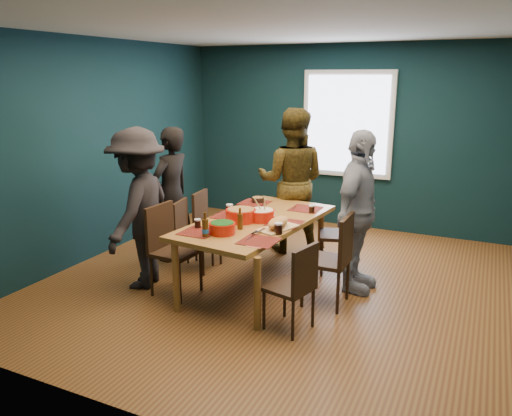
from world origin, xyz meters
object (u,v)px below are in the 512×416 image
Objects in this scene: person_right at (358,212)px; bowl_dumpling at (261,215)px; chair_left_far at (207,220)px; chair_left_mid at (188,230)px; chair_right_mid at (335,254)px; bowl_herbs at (222,228)px; cutting_board at (278,224)px; person_far_left at (171,194)px; chair_left_near at (168,242)px; dining_table at (256,226)px; chair_right_near at (296,282)px; person_back at (292,181)px; person_near_left at (139,209)px; bowl_salad at (241,215)px; chair_right_far at (346,228)px.

person_right is 1.01m from bowl_dumpling.
chair_left_mid is at bearing -96.76° from chair_left_far.
chair_left_mid is 2.92× the size of bowl_dumpling.
chair_right_mid is 3.63× the size of bowl_herbs.
cutting_board is (-0.58, -0.10, 0.26)m from chair_right_mid.
cutting_board is at bearing -35.96° from chair_left_far.
person_far_left is at bearing 168.53° from chair_right_mid.
person_right is (1.77, 0.90, 0.31)m from chair_left_near.
dining_table is 1.11m from chair_right_near.
chair_left_far is 0.52× the size of person_far_left.
chair_left_near is 0.55× the size of person_right.
person_back is 1.83m from bowl_herbs.
cutting_board is (0.44, 0.36, -0.00)m from bowl_herbs.
person_near_left is (-1.15, -0.52, 0.19)m from dining_table.
chair_left_mid is 1.90m from chair_right_near.
chair_right_mid is at bearing 172.72° from person_right.
chair_right_mid is 0.64m from cutting_board.
person_back is 1.41m from person_right.
bowl_dumpling is at bearing -15.55° from chair_left_mid.
bowl_dumpling reaches higher than bowl_salad.
chair_right_near is (-0.02, -1.57, -0.06)m from chair_right_far.
chair_left_mid is at bearing 148.73° from person_near_left.
chair_left_far is 1.19m from person_back.
cutting_board is at bearing -26.46° from dining_table.
person_right is (0.25, 1.13, 0.38)m from chair_right_near.
person_back reaches higher than chair_left_far.
person_right is at bearing 100.21° from person_near_left.
bowl_salad is (-0.13, -0.12, 0.14)m from dining_table.
chair_right_far is 3.58× the size of bowl_herbs.
person_back is (-1.00, 1.36, 0.38)m from chair_right_mid.
bowl_dumpling reaches higher than bowl_herbs.
person_far_left reaches higher than chair_left_mid.
chair_left_near is 0.57× the size of person_far_left.
person_right is 1.23m from bowl_salad.
chair_left_near is at bearing 38.94° from person_far_left.
dining_table is 1.25× the size of person_far_left.
bowl_herbs is at bearing -49.02° from chair_left_mid.
chair_right_mid is at bearing 24.41° from bowl_herbs.
chair_left_far is 0.91× the size of chair_right_mid.
bowl_herbs is (-0.01, -1.82, -0.12)m from person_back.
chair_right_near is (0.76, -0.78, -0.20)m from dining_table.
person_far_left reaches higher than bowl_herbs.
dining_table is at bearing 80.37° from person_back.
bowl_dumpling reaches higher than chair_left_mid.
chair_right_mid reaches higher than bowl_salad.
person_far_left is (-0.37, 0.23, 0.34)m from chair_left_mid.
person_back reaches higher than chair_left_near.
chair_right_far reaches higher than cutting_board.
bowl_dumpling is (-0.95, -0.35, -0.05)m from person_right.
person_right is at bearing 25.48° from dining_table.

